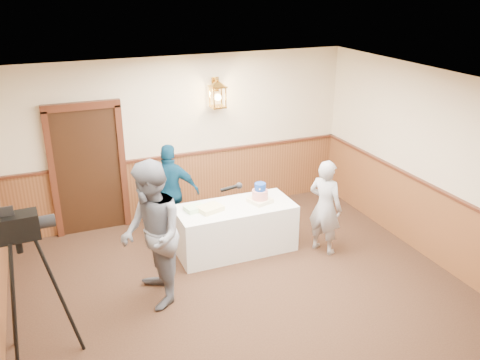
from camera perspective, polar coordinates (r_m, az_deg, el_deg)
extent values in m
plane|color=#311C13|center=(6.48, 3.09, -16.09)|extent=(7.00, 7.00, 0.00)
cube|color=beige|center=(8.78, -6.54, 4.66)|extent=(6.00, 0.02, 2.80)
cube|color=beige|center=(7.43, 24.73, -0.54)|extent=(0.02, 7.00, 2.80)
cube|color=white|center=(5.24, 3.71, 8.81)|extent=(6.00, 7.00, 0.02)
cube|color=brown|center=(9.05, -6.28, -0.52)|extent=(5.98, 0.04, 1.10)
cube|color=brown|center=(7.76, 23.64, -6.37)|extent=(0.04, 6.98, 1.10)
cube|color=#472013|center=(8.83, -6.40, 2.86)|extent=(5.98, 0.07, 0.04)
cube|color=black|center=(8.58, -16.65, 0.96)|extent=(1.00, 0.06, 2.10)
cube|color=white|center=(7.86, -0.56, -5.42)|extent=(1.80, 0.80, 0.75)
cube|color=#F9E8BC|center=(7.81, 2.25, -2.30)|extent=(0.38, 0.38, 0.06)
cylinder|color=red|center=(7.77, 2.27, -1.62)|extent=(0.24, 0.24, 0.14)
cylinder|color=#143A99|center=(7.72, 2.28, -0.76)|extent=(0.17, 0.17, 0.11)
cube|color=#F0E88F|center=(7.54, -3.38, -3.21)|extent=(0.41, 0.36, 0.07)
cube|color=#B2E9A4|center=(7.57, -5.10, -3.17)|extent=(0.33, 0.28, 0.07)
imported|color=slate|center=(6.49, -9.90, -6.15)|extent=(0.75, 0.96, 1.94)
cylinder|color=black|center=(6.38, -1.24, -0.94)|extent=(0.23, 0.09, 0.09)
sphere|color=black|center=(6.39, -0.09, -0.65)|extent=(0.08, 0.08, 0.08)
imported|color=#99989D|center=(7.78, 9.53, -3.00)|extent=(0.57, 0.65, 1.49)
imported|color=#0B3350|center=(8.19, -7.79, -1.30)|extent=(1.00, 0.73, 1.57)
cube|color=black|center=(5.52, -23.90, -4.85)|extent=(0.45, 0.26, 0.26)
cylinder|color=black|center=(5.52, -20.95, -4.38)|extent=(0.18, 0.14, 0.13)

